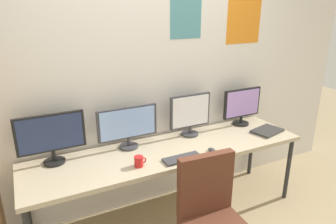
{
  "coord_description": "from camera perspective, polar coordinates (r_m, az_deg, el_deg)",
  "views": [
    {
      "loc": [
        -1.18,
        -1.69,
        2.0
      ],
      "look_at": [
        0.0,
        0.65,
        1.09
      ],
      "focal_mm": 32.71,
      "sensor_mm": 36.0,
      "label": 1
    }
  ],
  "objects": [
    {
      "name": "keyboard_main",
      "position": [
        2.68,
        2.73,
        -8.64
      ],
      "size": [
        0.34,
        0.13,
        0.02
      ],
      "primitive_type": "cube",
      "color": "#38383D",
      "rests_on": "desk"
    },
    {
      "name": "desk",
      "position": [
        2.89,
        0.45,
        -7.74
      ],
      "size": [
        2.64,
        0.68,
        0.74
      ],
      "color": "tan",
      "rests_on": "ground_plane"
    },
    {
      "name": "coffee_mug",
      "position": [
        2.57,
        -5.41,
        -9.13
      ],
      "size": [
        0.11,
        0.08,
        0.09
      ],
      "color": "red",
      "rests_on": "desk"
    },
    {
      "name": "computer_mouse",
      "position": [
        2.84,
        8.22,
        -7.06
      ],
      "size": [
        0.06,
        0.1,
        0.03
      ],
      "primitive_type": "ellipsoid",
      "color": "#38383D",
      "rests_on": "desk"
    },
    {
      "name": "monitor_far_right",
      "position": [
        3.48,
        13.61,
        1.23
      ],
      "size": [
        0.47,
        0.18,
        0.41
      ],
      "color": "black",
      "rests_on": "desk"
    },
    {
      "name": "monitor_center_right",
      "position": [
        3.1,
        4.14,
        -0.29
      ],
      "size": [
        0.45,
        0.18,
        0.43
      ],
      "color": "#38383D",
      "rests_on": "desk"
    },
    {
      "name": "wall_back",
      "position": [
        3.04,
        -3.13,
        5.82
      ],
      "size": [
        5.04,
        0.11,
        2.6
      ],
      "color": "silver",
      "rests_on": "ground_plane"
    },
    {
      "name": "monitor_far_left",
      "position": [
        2.71,
        -20.95,
        -4.19
      ],
      "size": [
        0.55,
        0.18,
        0.44
      ],
      "color": "black",
      "rests_on": "desk"
    },
    {
      "name": "monitor_center_left",
      "position": [
        2.84,
        -7.5,
        -2.49
      ],
      "size": [
        0.57,
        0.18,
        0.4
      ],
      "color": "#38383D",
      "rests_on": "desk"
    },
    {
      "name": "laptop_closed",
      "position": [
        3.4,
        18.0,
        -3.35
      ],
      "size": [
        0.36,
        0.29,
        0.02
      ],
      "primitive_type": "cube",
      "rotation": [
        0.0,
        0.0,
        0.24
      ],
      "color": "#2D2D2D",
      "rests_on": "desk"
    }
  ]
}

